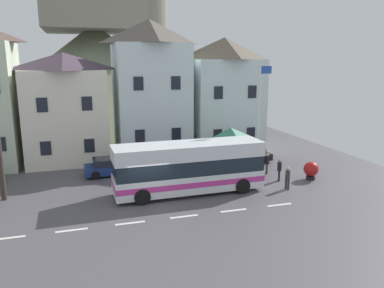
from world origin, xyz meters
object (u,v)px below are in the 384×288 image
hilltop_castle (97,69)px  townhouse_01 (66,108)px  townhouse_03 (224,95)px  townhouse_02 (151,89)px  bus_shelter (231,135)px  bare_tree_01 (1,167)px  transit_bus (189,168)px  parked_car_00 (112,166)px  pedestrian_02 (279,168)px  public_bench (246,157)px  parked_car_02 (248,155)px  flagpole (260,112)px  pedestrian_01 (267,162)px  harbour_buoy (311,170)px  pedestrian_00 (288,177)px

hilltop_castle → townhouse_01: bearing=-100.6°
townhouse_03 → townhouse_02: bearing=177.8°
townhouse_02 → bus_shelter: 9.31m
townhouse_02 → townhouse_03: size_ratio=1.14×
townhouse_02 → bare_tree_01: bearing=-141.5°
hilltop_castle → bare_tree_01: hilltop_castle is taller
townhouse_02 → transit_bus: 11.82m
townhouse_02 → parked_car_00: 8.68m
pedestrian_02 → public_bench: (-0.19, 5.23, -0.48)m
townhouse_03 → parked_car_02: bearing=-86.0°
townhouse_03 → bus_shelter: 7.85m
flagpole → bus_shelter: bearing=165.7°
pedestrian_01 → transit_bus: bearing=-161.5°
flagpole → parked_car_02: bearing=80.8°
townhouse_01 → flagpole: 16.15m
parked_car_02 → pedestrian_02: (-0.03, -5.36, 0.35)m
townhouse_03 → parked_car_00: bearing=-154.9°
flagpole → harbour_buoy: size_ratio=6.15×
pedestrian_00 → harbour_buoy: pedestrian_00 is taller
bus_shelter → flagpole: bearing=-14.3°
townhouse_01 → pedestrian_01: (14.53, -8.55, -3.65)m
townhouse_01 → bus_shelter: (12.01, -7.29, -1.65)m
pedestrian_01 → public_bench: size_ratio=0.96×
transit_bus → harbour_buoy: 9.38m
pedestrian_01 → pedestrian_02: size_ratio=0.99×
townhouse_02 → flagpole: townhouse_02 is taller
bus_shelter → bare_tree_01: size_ratio=0.87×
public_bench → townhouse_03: bearing=91.4°
transit_bus → parked_car_02: (6.97, 5.84, -1.07)m
transit_bus → pedestrian_01: size_ratio=6.12×
pedestrian_00 → public_bench: size_ratio=0.92×
pedestrian_00 → pedestrian_02: (0.40, 1.80, 0.09)m
transit_bus → pedestrian_01: transit_bus is taller
townhouse_02 → transit_bus: bearing=-88.4°
hilltop_castle → flagpole: size_ratio=4.30×
pedestrian_02 → flagpole: bearing=99.3°
parked_car_02 → parked_car_00: bearing=-1.6°
townhouse_03 → parked_car_02: 6.79m
pedestrian_01 → townhouse_01: bearing=149.5°
transit_bus → bare_tree_01: 11.66m
hilltop_castle → parked_car_02: size_ratio=8.52×
pedestrian_02 → public_bench: pedestrian_02 is taller
bus_shelter → pedestrian_01: (2.52, -1.26, -2.00)m
townhouse_03 → bare_tree_01: 20.26m
public_bench → flagpole: (-0.23, -2.67, 4.21)m
parked_car_00 → flagpole: flagpole is taller
parked_car_02 → pedestrian_00: pedestrian_00 is taller
public_bench → pedestrian_02: bearing=-87.9°
flagpole → transit_bus: bearing=-155.0°
hilltop_castle → parked_car_00: (-0.65, -25.60, -6.66)m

